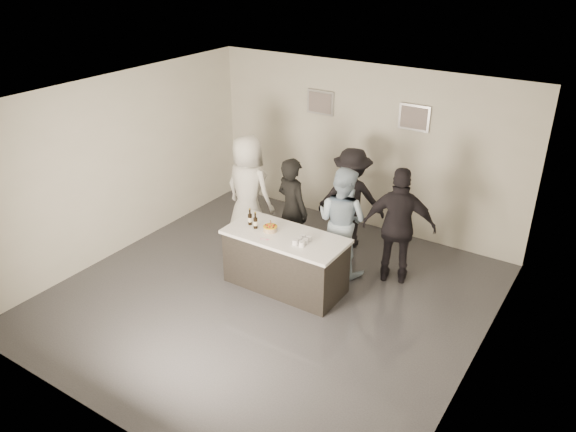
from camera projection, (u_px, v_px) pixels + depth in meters
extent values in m
plane|color=#3D3D42|center=(270.00, 296.00, 8.49)|extent=(6.00, 6.00, 0.00)
plane|color=white|center=(267.00, 101.00, 7.17)|extent=(6.00, 6.00, 0.00)
cube|color=beige|center=(364.00, 147.00, 10.09)|extent=(6.00, 0.04, 3.00)
cube|color=beige|center=(96.00, 314.00, 5.57)|extent=(6.00, 0.04, 3.00)
cube|color=beige|center=(120.00, 165.00, 9.30)|extent=(0.04, 6.00, 3.00)
cube|color=beige|center=(485.00, 268.00, 6.36)|extent=(0.04, 6.00, 3.00)
cube|color=#B2B2B7|center=(321.00, 102.00, 10.20)|extent=(0.54, 0.04, 0.44)
cube|color=#B2B2B7|center=(414.00, 118.00, 9.32)|extent=(0.54, 0.04, 0.44)
cube|color=white|center=(285.00, 261.00, 8.55)|extent=(1.86, 0.86, 0.90)
cylinder|color=gold|center=(270.00, 229.00, 8.45)|extent=(0.22, 0.22, 0.07)
cylinder|color=black|center=(250.00, 217.00, 8.61)|extent=(0.07, 0.07, 0.26)
cylinder|color=black|center=(255.00, 220.00, 8.50)|extent=(0.07, 0.07, 0.26)
cube|color=gold|center=(302.00, 240.00, 8.12)|extent=(0.19, 0.30, 0.08)
cube|color=pink|center=(262.00, 238.00, 8.25)|extent=(0.24, 0.08, 0.01)
imported|color=black|center=(292.00, 210.00, 9.14)|extent=(0.75, 0.60, 1.79)
imported|color=#9EB6CE|center=(342.00, 221.00, 8.81)|extent=(0.92, 0.75, 1.78)
imported|color=silver|center=(248.00, 190.00, 9.71)|extent=(0.99, 0.69, 1.94)
imported|color=black|center=(399.00, 226.00, 8.51)|extent=(1.19, 0.79, 1.88)
imported|color=black|center=(351.00, 198.00, 9.59)|extent=(1.29, 0.98, 1.77)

